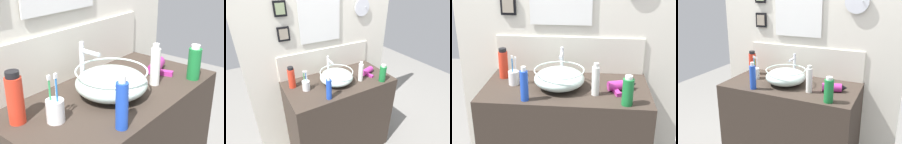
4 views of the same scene
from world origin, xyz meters
The scene contains 9 objects.
back_panel centered at (0.00, 0.30, 1.16)m, with size 1.62×0.10×2.31m.
glass_bowl_sink centered at (-0.04, -0.02, 0.98)m, with size 0.32×0.32×0.12m.
faucet centered at (-0.04, 0.14, 1.04)m, with size 0.02×0.12×0.22m.
hair_drier centered at (0.35, -0.02, 0.95)m, with size 0.19×0.17×0.06m.
toothbrush_cup centered at (-0.34, 0.01, 0.96)m, with size 0.07×0.07×0.20m.
soap_dispenser centered at (-0.43, 0.11, 1.02)m, with size 0.06×0.06×0.21m.
lotion_bottle centered at (0.19, -0.10, 1.01)m, with size 0.05×0.05×0.20m.
shampoo_bottle centered at (0.37, -0.21, 1.00)m, with size 0.06×0.06×0.18m.
spray_bottle centered at (-0.22, -0.21, 1.01)m, with size 0.05×0.05×0.21m.
Camera 3 is at (0.17, -1.81, 1.73)m, focal length 50.00 mm.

